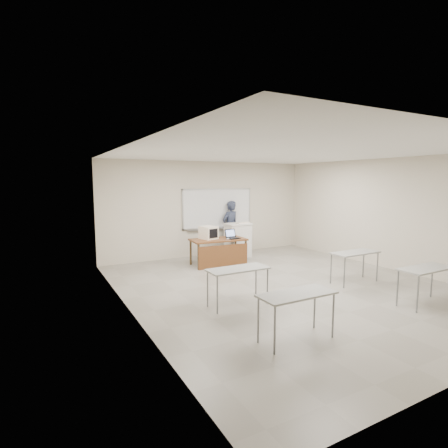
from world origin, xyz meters
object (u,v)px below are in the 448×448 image
laptop (232,236)px  mouse (228,239)px  crt_monitor (208,233)px  keyboard (243,223)px  podium (238,240)px  presenter (230,227)px  whiteboard (218,209)px  instructor_desk (220,246)px

laptop → mouse: size_ratio=3.61×
crt_monitor → keyboard: size_ratio=0.91×
podium → laptop: (-0.61, -0.72, 0.27)m
keyboard → presenter: size_ratio=0.28×
crt_monitor → mouse: bearing=-50.2°
whiteboard → keyboard: whiteboard is taller
laptop → presenter: presenter is taller
instructor_desk → podium: podium is taller
podium → keyboard: (0.15, -0.06, 0.55)m
crt_monitor → presenter: bearing=25.3°
instructor_desk → presenter: presenter is taller
crt_monitor → mouse: crt_monitor is taller
whiteboard → crt_monitor: whiteboard is taller
whiteboard → laptop: bearing=-101.4°
podium → laptop: 0.98m
mouse → podium: bearing=38.1°
instructor_desk → crt_monitor: 0.51m
crt_monitor → presenter: size_ratio=0.26×
instructor_desk → presenter: bearing=55.2°
whiteboard → instructor_desk: bearing=-115.3°
whiteboard → podium: whiteboard is taller
whiteboard → instructor_desk: size_ratio=1.60×
instructor_desk → podium: bearing=39.5°
laptop → instructor_desk: bearing=171.8°
instructor_desk → mouse: bearing=-19.4°
presenter → crt_monitor: bearing=26.3°
instructor_desk → mouse: size_ratio=16.09×
mouse → keyboard: keyboard is taller
keyboard → presenter: 0.75m
instructor_desk → laptop: 0.47m
laptop → mouse: laptop is taller
mouse → presenter: bearing=51.3°
crt_monitor → mouse: 0.58m
instructor_desk → laptop: laptop is taller
mouse → whiteboard: bearing=65.7°
mouse → presenter: presenter is taller
mouse → keyboard: size_ratio=0.20×
laptop → mouse: (-0.20, -0.08, -0.04)m
keyboard → presenter: (-0.05, 0.71, -0.22)m
instructor_desk → keyboard: keyboard is taller
laptop → keyboard: bearing=34.5°
crt_monitor → mouse: (0.45, -0.33, -0.16)m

